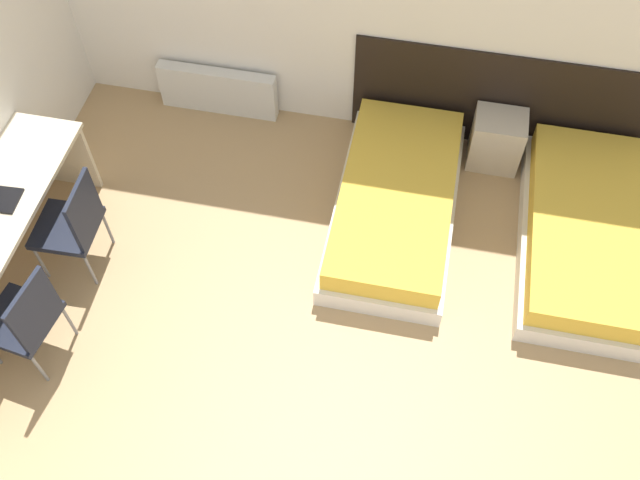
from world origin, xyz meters
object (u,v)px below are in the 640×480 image
bed_near_window (396,202)px  nightstand (496,140)px  bed_near_door (584,233)px  chair_near_notebook (25,318)px  chair_near_laptop (73,223)px

bed_near_window → nightstand: 1.09m
bed_near_window → bed_near_door: size_ratio=1.00×
nightstand → chair_near_notebook: size_ratio=0.55×
bed_near_window → chair_near_laptop: chair_near_laptop is taller
bed_near_window → chair_near_notebook: chair_near_notebook is taller
bed_near_door → nightstand: nightstand is taller
bed_near_window → nightstand: nightstand is taller
bed_near_window → bed_near_door: (1.50, 0.00, 0.00)m
chair_near_notebook → chair_near_laptop: bearing=98.1°
bed_near_window → bed_near_door: same height
nightstand → chair_near_laptop: bearing=-150.8°
bed_near_door → chair_near_laptop: chair_near_laptop is taller
bed_near_door → chair_near_notebook: (-3.80, -1.73, 0.32)m
chair_near_laptop → chair_near_notebook: (-0.00, -0.81, 0.00)m
chair_near_laptop → chair_near_notebook: 0.81m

